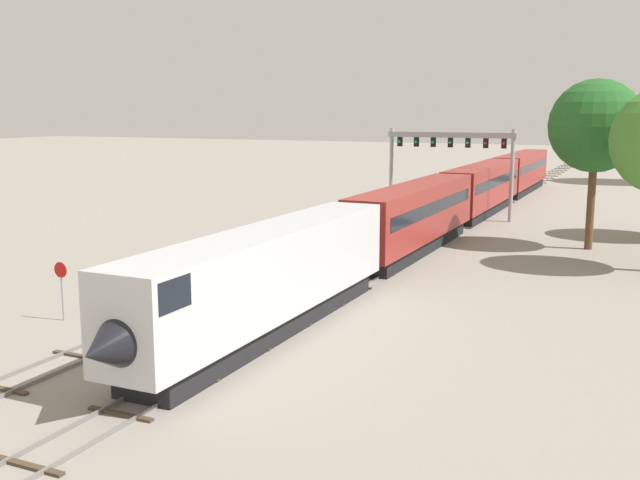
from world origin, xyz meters
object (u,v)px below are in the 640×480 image
(signal_gantry, at_px, (450,152))
(stop_sign, at_px, (61,283))
(passenger_train, at_px, (455,199))
(trackside_tree_left, at_px, (596,126))

(signal_gantry, relative_size, stop_sign, 4.20)
(passenger_train, height_order, signal_gantry, signal_gantry)
(passenger_train, xyz_separation_m, signal_gantry, (-2.25, 6.30, 3.59))
(signal_gantry, bearing_deg, trackside_tree_left, -39.75)
(trackside_tree_left, bearing_deg, stop_sign, -124.99)
(passenger_train, xyz_separation_m, trackside_tree_left, (11.28, -4.95, 6.30))
(signal_gantry, distance_m, stop_sign, 42.58)
(trackside_tree_left, bearing_deg, passenger_train, 156.31)
(passenger_train, xyz_separation_m, stop_sign, (-10.00, -35.35, -0.73))
(trackside_tree_left, bearing_deg, signal_gantry, 140.25)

